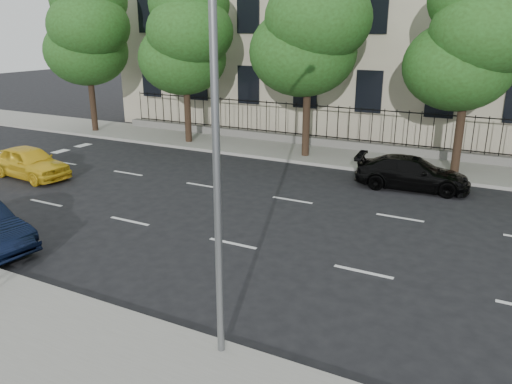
% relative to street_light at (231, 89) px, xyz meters
% --- Properties ---
extents(ground, '(120.00, 120.00, 0.00)m').
position_rel_street_light_xyz_m(ground, '(-2.50, 1.77, -5.15)').
color(ground, black).
rests_on(ground, ground).
extents(near_sidewalk, '(60.00, 4.00, 0.15)m').
position_rel_street_light_xyz_m(near_sidewalk, '(-2.50, -2.23, -5.07)').
color(near_sidewalk, gray).
rests_on(near_sidewalk, ground).
extents(far_sidewalk, '(60.00, 4.00, 0.15)m').
position_rel_street_light_xyz_m(far_sidewalk, '(-2.50, 15.77, -5.07)').
color(far_sidewalk, gray).
rests_on(far_sidewalk, ground).
extents(lane_markings, '(49.60, 4.62, 0.01)m').
position_rel_street_light_xyz_m(lane_markings, '(-2.50, 6.52, -5.14)').
color(lane_markings, silver).
rests_on(lane_markings, ground).
extents(iron_fence, '(30.00, 0.50, 2.20)m').
position_rel_street_light_xyz_m(iron_fence, '(-2.50, 17.47, -4.50)').
color(iron_fence, slate).
rests_on(iron_fence, far_sidewalk).
extents(street_light, '(0.25, 3.32, 8.05)m').
position_rel_street_light_xyz_m(street_light, '(0.00, 0.00, 0.00)').
color(street_light, slate).
rests_on(street_light, near_sidewalk).
extents(tree_a, '(5.71, 5.31, 9.39)m').
position_rel_street_light_xyz_m(tree_a, '(-18.46, 15.13, 0.98)').
color(tree_a, '#382619').
rests_on(tree_a, far_sidewalk).
extents(tree_b, '(5.53, 5.12, 8.97)m').
position_rel_street_light_xyz_m(tree_b, '(-11.46, 15.13, 0.69)').
color(tree_b, '#382619').
rests_on(tree_b, far_sidewalk).
extents(tree_c, '(5.89, 5.50, 9.80)m').
position_rel_street_light_xyz_m(tree_c, '(-4.46, 15.13, 1.26)').
color(tree_c, '#382619').
rests_on(tree_c, far_sidewalk).
extents(tree_d, '(5.34, 4.94, 8.84)m').
position_rel_street_light_xyz_m(tree_d, '(2.54, 15.13, 0.69)').
color(tree_d, '#382619').
rests_on(tree_d, far_sidewalk).
extents(yellow_taxi, '(4.16, 2.00, 1.37)m').
position_rel_street_light_xyz_m(yellow_taxi, '(-13.78, 6.33, -4.46)').
color(yellow_taxi, yellow).
rests_on(yellow_taxi, ground).
extents(black_sedan, '(4.61, 2.21, 1.30)m').
position_rel_street_light_xyz_m(black_sedan, '(1.16, 12.32, -4.50)').
color(black_sedan, black).
rests_on(black_sedan, ground).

